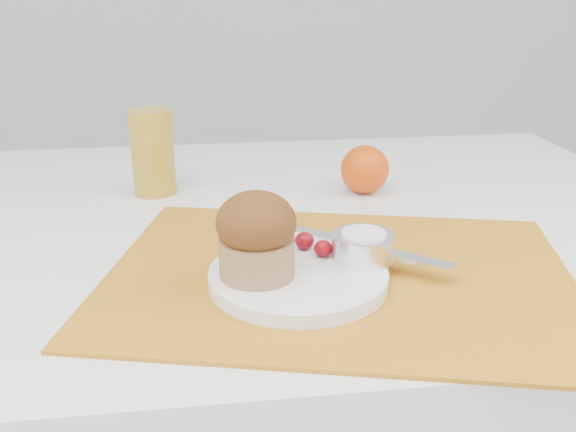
{
  "coord_description": "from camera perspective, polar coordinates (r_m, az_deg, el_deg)",
  "views": [
    {
      "loc": [
        -0.07,
        -0.76,
        1.06
      ],
      "look_at": [
        0.02,
        -0.08,
        0.8
      ],
      "focal_mm": 40.0,
      "sensor_mm": 36.0,
      "label": 1
    }
  ],
  "objects": [
    {
      "name": "placemat",
      "position": [
        0.7,
        4.54,
        -5.24
      ],
      "size": [
        0.57,
        0.48,
        0.0
      ],
      "primitive_type": "cube",
      "rotation": [
        0.0,
        0.0,
        -0.25
      ],
      "color": "#C37C1B",
      "rests_on": "table"
    },
    {
      "name": "plate",
      "position": [
        0.67,
        0.91,
        -5.44
      ],
      "size": [
        0.19,
        0.19,
        0.02
      ],
      "primitive_type": "cylinder",
      "rotation": [
        0.0,
        0.0,
        0.0
      ],
      "color": "white",
      "rests_on": "placemat"
    },
    {
      "name": "ramekin",
      "position": [
        0.69,
        6.7,
        -2.75
      ],
      "size": [
        0.09,
        0.09,
        0.03
      ],
      "primitive_type": "cylinder",
      "rotation": [
        0.0,
        0.0,
        0.32
      ],
      "color": "white",
      "rests_on": "plate"
    },
    {
      "name": "cream",
      "position": [
        0.69,
        6.75,
        -1.65
      ],
      "size": [
        0.06,
        0.06,
        0.01
      ],
      "primitive_type": "cylinder",
      "rotation": [
        0.0,
        0.0,
        0.27
      ],
      "color": "white",
      "rests_on": "ramekin"
    },
    {
      "name": "raspberry_near",
      "position": [
        0.72,
        1.47,
        -2.2
      ],
      "size": [
        0.02,
        0.02,
        0.02
      ],
      "primitive_type": "ellipsoid",
      "color": "#58020A",
      "rests_on": "plate"
    },
    {
      "name": "raspberry_far",
      "position": [
        0.7,
        3.14,
        -2.89
      ],
      "size": [
        0.02,
        0.02,
        0.02
      ],
      "primitive_type": "ellipsoid",
      "color": "#620209",
      "rests_on": "plate"
    },
    {
      "name": "butter_knife",
      "position": [
        0.73,
        6.37,
        -2.65
      ],
      "size": [
        0.18,
        0.16,
        0.01
      ],
      "primitive_type": "cube",
      "rotation": [
        0.0,
        0.0,
        -0.72
      ],
      "color": "silver",
      "rests_on": "plate"
    },
    {
      "name": "orange",
      "position": [
        0.96,
        6.83,
        4.13
      ],
      "size": [
        0.07,
        0.07,
        0.07
      ],
      "primitive_type": "sphere",
      "color": "#E74D08",
      "rests_on": "table"
    },
    {
      "name": "juice_glass",
      "position": [
        0.96,
        -11.93,
        5.56
      ],
      "size": [
        0.07,
        0.07,
        0.13
      ],
      "primitive_type": "cylinder",
      "rotation": [
        0.0,
        0.0,
        -0.18
      ],
      "color": "gold",
      "rests_on": "table"
    },
    {
      "name": "muffin",
      "position": [
        0.64,
        -2.83,
        -1.73
      ],
      "size": [
        0.09,
        0.09,
        0.09
      ],
      "color": "#A57D4F",
      "rests_on": "plate"
    }
  ]
}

